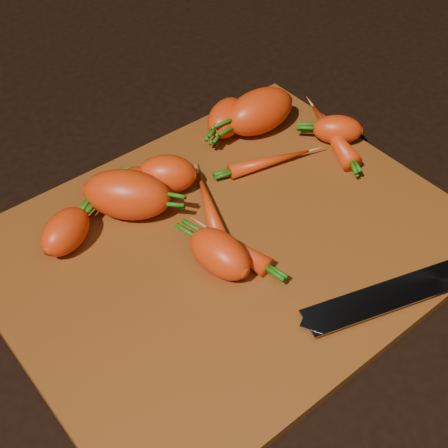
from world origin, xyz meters
TOP-DOWN VIEW (x-y plane):
  - ground at (0.00, 0.00)m, footprint 2.00×2.00m
  - cutting_board at (0.00, 0.00)m, footprint 0.50×0.40m
  - carrot_0 at (-0.14, 0.11)m, footprint 0.08×0.07m
  - carrot_1 at (-0.00, 0.11)m, footprint 0.08×0.08m
  - carrot_2 at (-0.06, 0.11)m, footprint 0.11×0.11m
  - carrot_3 at (-0.03, -0.02)m, footprint 0.05×0.08m
  - carrot_4 at (0.12, 0.15)m, footprint 0.08×0.07m
  - carrot_5 at (-0.04, 0.13)m, footprint 0.06×0.05m
  - carrot_6 at (0.22, 0.05)m, footprint 0.07×0.07m
  - carrot_7 at (0.21, 0.05)m, footprint 0.07×0.13m
  - carrot_8 at (0.12, 0.06)m, footprint 0.11×0.05m
  - carrot_9 at (-0.01, -0.02)m, footprint 0.04×0.09m
  - carrot_10 at (0.16, 0.13)m, footprint 0.10×0.06m
  - carrot_11 at (0.01, 0.05)m, footprint 0.06×0.10m
  - knife at (0.09, -0.17)m, footprint 0.30×0.12m

SIDE VIEW (x-z plane):
  - ground at x=0.00m, z-range -0.01..0.00m
  - cutting_board at x=0.00m, z-range 0.00..0.01m
  - knife at x=0.09m, z-range 0.01..0.03m
  - carrot_8 at x=0.12m, z-range 0.01..0.03m
  - carrot_11 at x=0.01m, z-range 0.01..0.03m
  - carrot_9 at x=-0.01m, z-range 0.01..0.03m
  - carrot_7 at x=0.21m, z-range 0.01..0.04m
  - carrot_6 at x=0.22m, z-range 0.01..0.05m
  - carrot_5 at x=-0.04m, z-range 0.01..0.05m
  - carrot_0 at x=-0.14m, z-range 0.01..0.05m
  - carrot_4 at x=0.12m, z-range 0.01..0.06m
  - carrot_3 at x=-0.03m, z-range 0.01..0.06m
  - carrot_1 at x=0.00m, z-range 0.01..0.06m
  - carrot_2 at x=-0.06m, z-range 0.01..0.07m
  - carrot_10 at x=0.16m, z-range 0.01..0.07m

